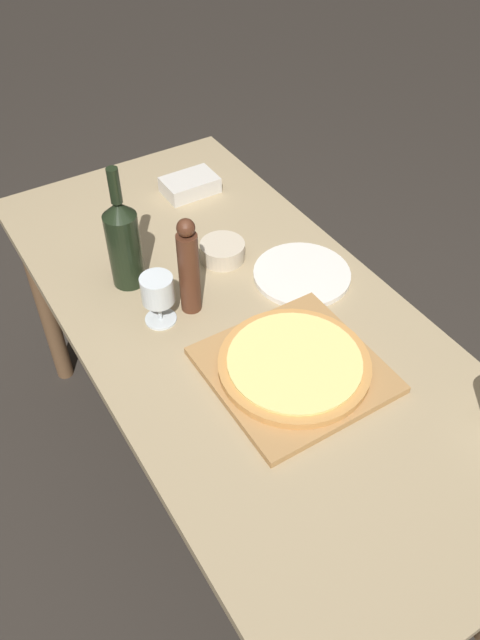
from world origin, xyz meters
name	(u,v)px	position (x,y,z in m)	size (l,w,h in m)	color
ground_plane	(241,483)	(0.00, 0.00, 0.00)	(12.00, 12.00, 0.00)	#2D2823
dining_table	(241,344)	(0.00, 0.00, 0.67)	(0.77, 1.63, 0.76)	#9E8966
cutting_board	(294,370)	(0.01, -0.22, 0.77)	(0.36, 0.36, 0.02)	#A87A47
pizza	(294,364)	(0.01, -0.22, 0.79)	(0.34, 0.34, 0.02)	#C68947
wine_bottle	(123,242)	(-0.18, 0.26, 0.89)	(0.08, 0.08, 0.33)	black
pepper_mill	(189,268)	(-0.09, 0.09, 0.89)	(0.05, 0.05, 0.26)	#4C2819
wine_glass	(158,292)	(-0.17, 0.09, 0.86)	(0.08, 0.08, 0.13)	silver
small_bowl	(222,251)	(0.08, 0.22, 0.79)	(0.12, 0.12, 0.05)	beige
dinner_plate	(302,274)	(0.21, 0.04, 0.77)	(0.25, 0.25, 0.01)	silver
food_container	(190,185)	(0.16, 0.55, 0.79)	(0.16, 0.11, 0.05)	beige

